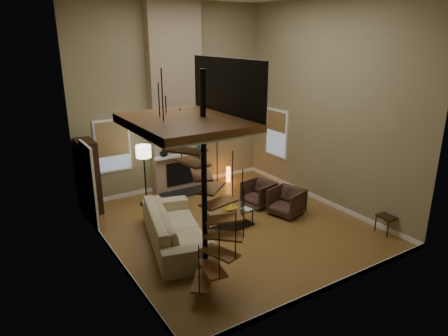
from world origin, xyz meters
TOP-DOWN VIEW (x-y plane):
  - ground at (0.00, 0.00)m, footprint 6.00×6.50m
  - back_wall at (0.00, 3.25)m, footprint 6.00×0.02m
  - front_wall at (0.00, -3.25)m, footprint 6.00×0.02m
  - left_wall at (-3.00, 0.00)m, footprint 0.02×6.50m
  - right_wall at (3.00, 0.00)m, footprint 0.02×6.50m
  - baseboard_back at (0.00, 3.24)m, footprint 6.00×0.02m
  - baseboard_front at (0.00, -3.24)m, footprint 6.00×0.02m
  - baseboard_left at (-2.99, 0.00)m, footprint 0.02×6.50m
  - baseboard_right at (2.99, 0.00)m, footprint 0.02×6.50m
  - chimney_breast at (0.00, 3.06)m, footprint 1.60×0.38m
  - hearth at (0.00, 2.57)m, footprint 1.50×0.60m
  - firebox at (0.00, 2.86)m, footprint 0.95×0.02m
  - mantel at (0.00, 2.78)m, footprint 1.70×0.18m
  - mirror_frame at (0.00, 2.84)m, footprint 0.94×0.10m
  - mirror_disc at (0.00, 2.85)m, footprint 0.80×0.01m
  - vase_left at (-0.55, 2.82)m, footprint 0.24×0.24m
  - vase_right at (0.60, 2.82)m, footprint 0.20×0.20m
  - window_back at (-1.90, 3.22)m, footprint 1.02×0.06m
  - window_right at (2.97, 2.00)m, footprint 0.06×1.02m
  - entry_door at (-2.95, 1.80)m, footprint 0.10×1.05m
  - loft at (-2.04, -1.80)m, footprint 1.70×2.20m
  - spiral_stair at (-1.78, -1.79)m, footprint 1.47×1.47m
  - hutch at (-2.75, 2.81)m, footprint 0.43×0.90m
  - sofa at (-1.60, -0.08)m, footprint 1.81×3.11m
  - armchair_near at (1.36, 0.67)m, footprint 0.89×0.87m
  - armchair_far at (1.64, -0.19)m, footprint 0.99×0.97m
  - coffee_table at (-0.11, -0.09)m, footprint 1.31×0.75m
  - bowl at (-0.11, -0.04)m, footprint 0.38×0.38m
  - book at (0.24, -0.24)m, footprint 0.24×0.29m
  - floor_lamp at (-1.32, 2.40)m, footprint 0.41×0.41m
  - accent_lamp at (1.64, 2.74)m, footprint 0.14×0.14m
  - side_chair at (2.97, -2.34)m, footprint 0.45×0.42m

SIDE VIEW (x-z plane):
  - ground at x=0.00m, z-range -0.01..0.00m
  - hearth at x=0.00m, z-range 0.00..0.04m
  - baseboard_back at x=0.00m, z-range 0.00..0.12m
  - baseboard_front at x=0.00m, z-range 0.00..0.12m
  - baseboard_left at x=-2.99m, z-range 0.00..0.12m
  - baseboard_right at x=2.99m, z-range 0.00..0.12m
  - accent_lamp at x=1.64m, z-range 0.01..0.49m
  - coffee_table at x=-0.11m, z-range 0.05..0.51m
  - armchair_near at x=1.36m, z-range 0.00..0.70m
  - armchair_far at x=1.64m, z-range -0.01..0.72m
  - sofa at x=-1.60m, z-range -0.03..0.82m
  - book at x=0.24m, z-range 0.45..0.48m
  - bowl at x=-0.11m, z-range 0.45..0.55m
  - side_chair at x=2.97m, z-range 0.07..0.98m
  - firebox at x=0.00m, z-range 0.19..0.91m
  - hutch at x=-2.75m, z-range -0.06..1.96m
  - entry_door at x=-2.95m, z-range -0.03..2.13m
  - mantel at x=0.00m, z-range 1.12..1.18m
  - vase_right at x=0.60m, z-range 1.18..1.39m
  - vase_left at x=-0.55m, z-range 1.18..1.43m
  - floor_lamp at x=-1.32m, z-range 0.56..2.27m
  - window_back at x=-1.90m, z-range 0.86..2.38m
  - window_right at x=2.97m, z-range 0.87..2.39m
  - spiral_stair at x=-1.78m, z-range -0.25..3.81m
  - mirror_frame at x=0.00m, z-range 1.48..2.42m
  - mirror_disc at x=0.00m, z-range 1.55..2.35m
  - back_wall at x=0.00m, z-range 0.00..5.50m
  - front_wall at x=0.00m, z-range 0.00..5.50m
  - left_wall at x=-3.00m, z-range 0.00..5.50m
  - right_wall at x=3.00m, z-range 0.00..5.50m
  - chimney_breast at x=0.00m, z-range 0.00..5.50m
  - loft at x=-2.04m, z-range 2.69..3.78m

